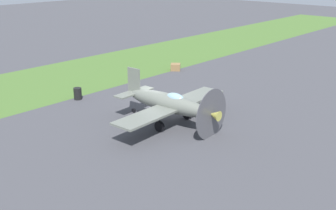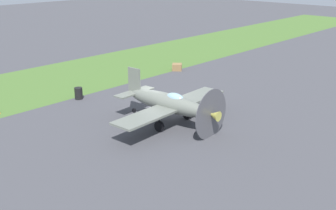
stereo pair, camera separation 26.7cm
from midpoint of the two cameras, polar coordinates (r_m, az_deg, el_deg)
ground_plane at (r=28.88m, az=-1.70°, el=-0.76°), size 160.00×160.00×0.00m
grass_verge at (r=37.95m, az=-15.08°, el=3.48°), size 120.00×11.00×0.01m
airplane_lead at (r=26.05m, az=-0.04°, el=0.25°), size 9.32×7.39×3.33m
ground_crew_chief at (r=33.69m, az=-5.17°, el=3.72°), size 0.54×0.41×1.73m
fuel_drum at (r=31.86m, az=-12.66°, el=1.55°), size 0.60×0.60×0.90m
supply_crate at (r=39.68m, az=0.85°, el=5.29°), size 1.26×1.26×0.64m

